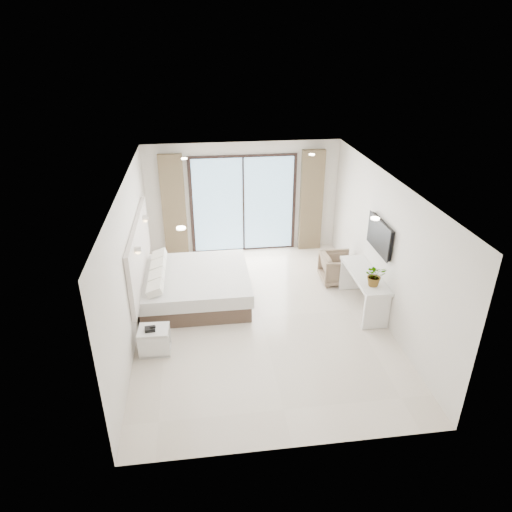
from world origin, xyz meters
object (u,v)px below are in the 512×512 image
object	(u,v)px
bed	(195,286)
nightstand	(155,340)
armchair	(337,267)
console_desk	(364,283)

from	to	relation	value
bed	nightstand	xyz separation A→B (m)	(-0.70, -1.62, -0.08)
nightstand	bed	bearing A→B (deg)	68.92
bed	armchair	world-z (taller)	bed
bed	armchair	distance (m)	3.11
bed	armchair	bearing A→B (deg)	6.77
console_desk	armchair	xyz separation A→B (m)	(-0.19, 1.10, -0.21)
console_desk	bed	bearing A→B (deg)	167.38
nightstand	console_desk	distance (m)	4.09
console_desk	armchair	distance (m)	1.14
bed	nightstand	world-z (taller)	bed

